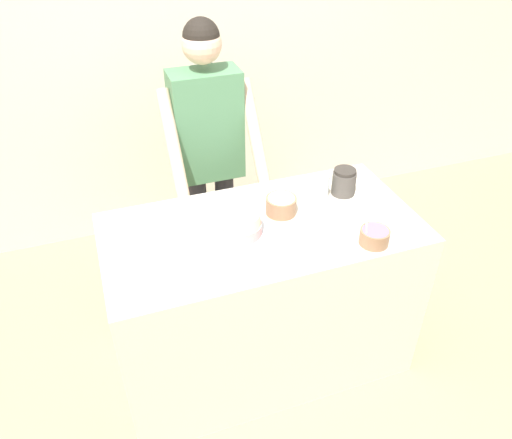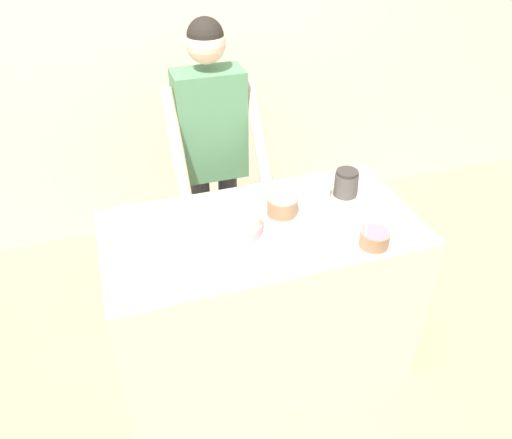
# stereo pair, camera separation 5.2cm
# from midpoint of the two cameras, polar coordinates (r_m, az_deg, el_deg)

# --- Properties ---
(ground_plane) EXTENTS (14.00, 14.00, 0.00)m
(ground_plane) POSITION_cam_midpoint_polar(r_m,az_deg,el_deg) (2.84, 3.83, -20.95)
(ground_plane) COLOR tan
(wall_back) EXTENTS (10.00, 0.05, 2.60)m
(wall_back) POSITION_cam_midpoint_polar(r_m,az_deg,el_deg) (3.61, -7.13, 18.09)
(wall_back) COLOR beige
(wall_back) RESTS_ON ground_plane
(counter) EXTENTS (1.53, 0.78, 0.94)m
(counter) POSITION_cam_midpoint_polar(r_m,az_deg,el_deg) (2.71, 1.24, -8.89)
(counter) COLOR beige
(counter) RESTS_ON ground_plane
(person_baker) EXTENTS (0.53, 0.48, 1.74)m
(person_baker) POSITION_cam_midpoint_polar(r_m,az_deg,el_deg) (2.93, -4.57, 9.00)
(person_baker) COLOR #2D2D38
(person_baker) RESTS_ON ground_plane
(cake) EXTENTS (0.34, 0.34, 0.13)m
(cake) POSITION_cam_midpoint_polar(r_m,az_deg,el_deg) (2.32, -1.03, -0.68)
(cake) COLOR silver
(cake) RESTS_ON counter
(frosting_bowl_purple) EXTENTS (0.14, 0.14, 0.19)m
(frosting_bowl_purple) POSITION_cam_midpoint_polar(r_m,az_deg,el_deg) (2.33, 14.03, -2.07)
(frosting_bowl_purple) COLOR #936B4C
(frosting_bowl_purple) RESTS_ON counter
(frosting_bowl_white) EXTENTS (0.15, 0.15, 0.09)m
(frosting_bowl_white) POSITION_cam_midpoint_polar(r_m,az_deg,el_deg) (2.48, 3.61, 1.65)
(frosting_bowl_white) COLOR #936B4C
(frosting_bowl_white) RESTS_ON counter
(drinking_glass) EXTENTS (0.06, 0.06, 0.13)m
(drinking_glass) POSITION_cam_midpoint_polar(r_m,az_deg,el_deg) (2.60, 8.44, 3.63)
(drinking_glass) COLOR silver
(drinking_glass) RESTS_ON counter
(ceramic_plate) EXTENTS (0.21, 0.21, 0.01)m
(ceramic_plate) POSITION_cam_midpoint_polar(r_m,az_deg,el_deg) (2.31, -10.55, -3.17)
(ceramic_plate) COLOR silver
(ceramic_plate) RESTS_ON counter
(stoneware_jar) EXTENTS (0.12, 0.12, 0.14)m
(stoneware_jar) POSITION_cam_midpoint_polar(r_m,az_deg,el_deg) (2.65, 10.82, 4.11)
(stoneware_jar) COLOR #4C4742
(stoneware_jar) RESTS_ON counter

